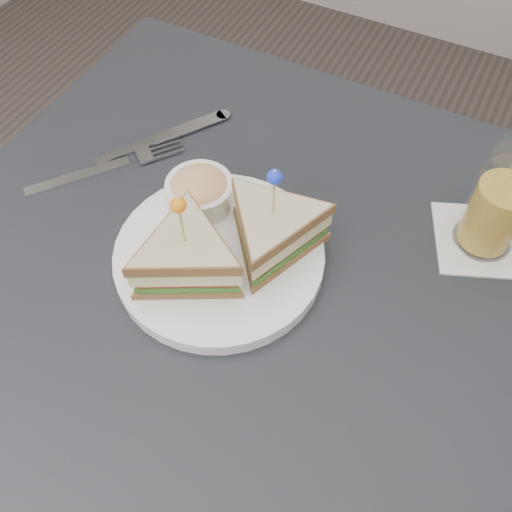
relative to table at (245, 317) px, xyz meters
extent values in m
plane|color=#3F3833|center=(0.00, 0.00, -0.67)|extent=(3.50, 3.50, 0.00)
cube|color=black|center=(0.00, 0.00, 0.06)|extent=(0.80, 0.80, 0.03)
cylinder|color=black|center=(-0.35, 0.35, -0.31)|extent=(0.04, 0.04, 0.72)
cylinder|color=black|center=(0.35, 0.35, -0.31)|extent=(0.04, 0.04, 0.72)
cylinder|color=white|center=(-0.04, 0.02, 0.08)|extent=(0.25, 0.25, 0.01)
cylinder|color=white|center=(-0.04, 0.02, 0.09)|extent=(0.25, 0.25, 0.00)
cylinder|color=#DFC880|center=(-0.06, -0.02, 0.18)|extent=(0.00, 0.00, 0.08)
sphere|color=orange|center=(-0.06, -0.02, 0.21)|extent=(0.02, 0.02, 0.02)
cylinder|color=#DFC880|center=(0.01, 0.05, 0.18)|extent=(0.00, 0.00, 0.08)
sphere|color=#1B32D1|center=(0.01, 0.05, 0.21)|extent=(0.02, 0.02, 0.02)
cylinder|color=white|center=(-0.10, 0.07, 0.11)|extent=(0.08, 0.08, 0.04)
ellipsoid|color=#E0B772|center=(-0.10, 0.07, 0.12)|extent=(0.07, 0.07, 0.03)
cube|color=silver|center=(-0.27, 0.05, 0.08)|extent=(0.10, 0.12, 0.00)
cube|color=silver|center=(-0.22, 0.12, 0.08)|extent=(0.04, 0.04, 0.00)
cube|color=silver|center=(-0.24, 0.12, 0.08)|extent=(0.06, 0.09, 0.01)
cube|color=silver|center=(-0.19, 0.19, 0.08)|extent=(0.08, 0.10, 0.00)
cylinder|color=silver|center=(-0.16, 0.24, 0.08)|extent=(0.03, 0.03, 0.00)
cube|color=silver|center=(0.23, 0.19, 0.08)|extent=(0.14, 0.14, 0.00)
cylinder|color=#BA8F34|center=(0.23, 0.19, 0.13)|extent=(0.08, 0.08, 0.09)
cylinder|color=white|center=(0.23, 0.19, 0.15)|extent=(0.09, 0.09, 0.14)
cube|color=white|center=(0.22, 0.18, 0.16)|extent=(0.02, 0.02, 0.02)
camera|label=1|loc=(0.17, -0.31, 0.63)|focal=40.00mm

